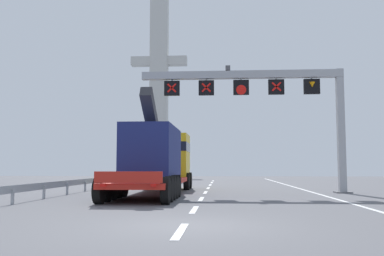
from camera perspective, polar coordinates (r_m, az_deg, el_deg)
ground at (r=11.34m, az=-0.88°, el=-12.75°), size 112.00×112.00×0.00m
lane_markings at (r=25.39m, az=1.78°, el=-8.48°), size 0.20×42.87×0.01m
edge_line_right at (r=23.83m, az=16.90°, el=-8.49°), size 0.20×63.00×0.01m
overhead_lane_gantry at (r=25.94m, az=9.91°, el=4.57°), size 12.09×0.90×7.48m
heavy_haul_truck_red at (r=24.92m, az=-4.28°, el=-3.97°), size 3.04×14.07×5.30m
guardrail_left at (r=25.85m, az=-15.04°, el=-7.02°), size 0.13×30.49×0.76m
bridge_pylon_distant at (r=70.13m, az=-4.37°, el=6.22°), size 9.00×2.00×29.71m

